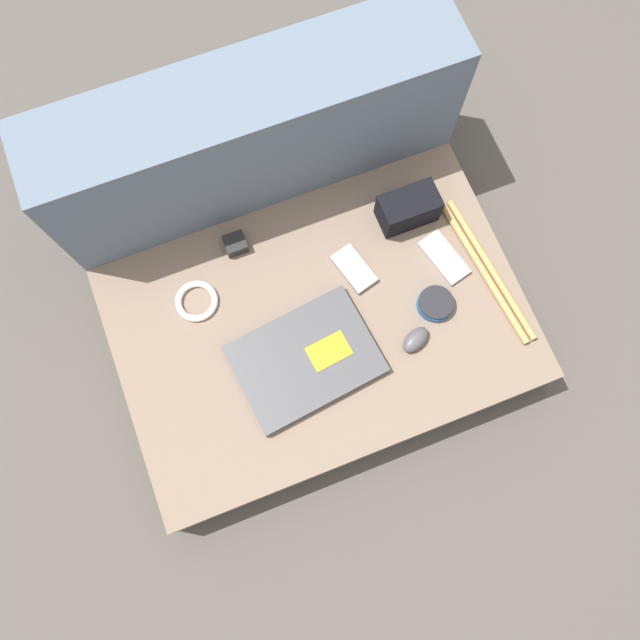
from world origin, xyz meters
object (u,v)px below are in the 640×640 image
(speaker_puck, at_px, (435,304))
(phone_silver, at_px, (354,269))
(phone_black, at_px, (444,258))
(computer_mouse, at_px, (415,340))
(laptop, at_px, (306,359))
(charger_brick, at_px, (235,244))
(camera_pouch, at_px, (408,208))

(speaker_puck, xyz_separation_m, phone_silver, (-0.14, 0.15, -0.01))
(phone_silver, bearing_deg, phone_black, -28.58)
(computer_mouse, xyz_separation_m, phone_silver, (-0.06, 0.21, -0.01))
(laptop, bearing_deg, phone_silver, 34.64)
(laptop, distance_m, phone_black, 0.40)
(charger_brick, bearing_deg, camera_pouch, -10.26)
(computer_mouse, distance_m, camera_pouch, 0.31)
(phone_black, xyz_separation_m, charger_brick, (-0.44, 0.20, 0.01))
(camera_pouch, xyz_separation_m, charger_brick, (-0.40, 0.07, -0.03))
(speaker_puck, relative_size, charger_brick, 1.67)
(computer_mouse, distance_m, speaker_puck, 0.10)
(charger_brick, bearing_deg, phone_black, -24.83)
(phone_black, relative_size, camera_pouch, 1.02)
(speaker_puck, height_order, phone_silver, speaker_puck)
(speaker_puck, bearing_deg, laptop, -177.60)
(laptop, distance_m, phone_silver, 0.24)
(laptop, xyz_separation_m, computer_mouse, (0.24, -0.05, 0.00))
(speaker_puck, relative_size, phone_black, 0.60)
(computer_mouse, bearing_deg, laptop, 144.17)
(computer_mouse, bearing_deg, speaker_puck, 13.72)
(phone_silver, xyz_separation_m, camera_pouch, (0.17, 0.08, 0.03))
(phone_black, distance_m, camera_pouch, 0.14)
(laptop, xyz_separation_m, speaker_puck, (0.32, 0.01, 0.00))
(laptop, height_order, phone_black, laptop)
(speaker_puck, xyz_separation_m, phone_black, (0.07, 0.10, -0.01))
(phone_silver, xyz_separation_m, charger_brick, (-0.24, 0.15, 0.01))
(computer_mouse, relative_size, speaker_puck, 0.98)
(laptop, bearing_deg, charger_brick, 93.04)
(charger_brick, bearing_deg, phone_silver, -33.21)
(phone_silver, relative_size, charger_brick, 2.46)
(laptop, distance_m, camera_pouch, 0.42)
(phone_silver, bearing_deg, camera_pouch, 11.09)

